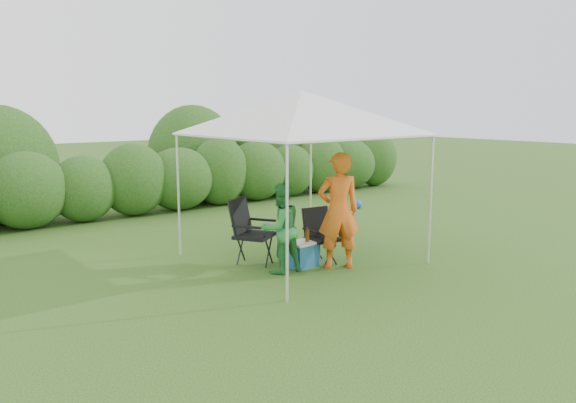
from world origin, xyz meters
TOP-DOWN VIEW (x-y plane):
  - ground at (0.00, 0.00)m, footprint 70.00×70.00m
  - hedge at (0.10, 6.00)m, footprint 17.01×1.53m
  - canopy at (0.00, 0.50)m, footprint 3.10×3.10m
  - chair_right at (0.16, 0.20)m, footprint 0.61×0.57m
  - chair_left at (-0.84, 0.84)m, footprint 0.85×0.83m
  - man at (0.13, -0.26)m, footprint 0.81×0.71m
  - woman at (-0.74, 0.11)m, footprint 0.72×0.58m
  - cooler at (-0.27, 0.14)m, footprint 0.52×0.40m
  - bottle at (-0.21, 0.10)m, footprint 0.06×0.06m
  - lawn_toy at (4.01, 3.45)m, footprint 0.57×0.47m

SIDE VIEW (x-z plane):
  - ground at x=0.00m, z-range 0.00..0.00m
  - lawn_toy at x=4.01m, z-range -0.01..0.28m
  - cooler at x=-0.27m, z-range 0.00..0.42m
  - chair_right at x=0.16m, z-range 0.06..0.97m
  - bottle at x=-0.21m, z-range 0.41..0.65m
  - chair_left at x=-0.84m, z-range 0.07..1.16m
  - woman at x=-0.74m, z-range 0.00..1.41m
  - hedge at x=0.10m, z-range -0.07..1.73m
  - man at x=0.13m, z-range 0.00..1.87m
  - canopy at x=0.00m, z-range 1.05..3.88m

